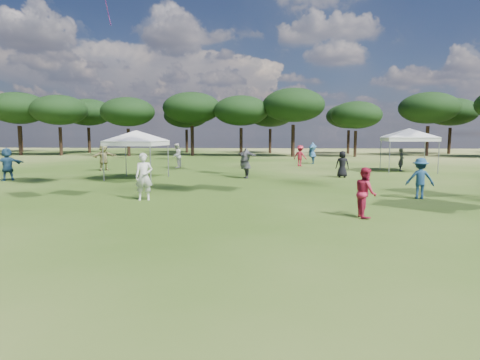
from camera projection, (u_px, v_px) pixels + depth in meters
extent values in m
cylinder|color=black|center=(20.00, 141.00, 47.77)|extent=(0.40, 0.40, 3.49)
ellipsoid|color=black|center=(18.00, 108.00, 47.33)|extent=(6.79, 6.79, 3.66)
cylinder|color=black|center=(61.00, 141.00, 47.20)|extent=(0.38, 0.38, 3.32)
ellipsoid|color=black|center=(59.00, 110.00, 46.78)|extent=(6.44, 6.44, 3.47)
cylinder|color=black|center=(129.00, 142.00, 45.99)|extent=(0.36, 0.36, 3.14)
ellipsoid|color=black|center=(128.00, 112.00, 45.59)|extent=(6.11, 6.11, 3.29)
cylinder|color=black|center=(192.00, 141.00, 47.04)|extent=(0.40, 0.40, 3.46)
ellipsoid|color=black|center=(192.00, 108.00, 46.60)|extent=(6.73, 6.73, 3.63)
cylinder|color=black|center=(241.00, 142.00, 45.53)|extent=(0.37, 0.37, 3.21)
ellipsoid|color=black|center=(241.00, 111.00, 45.13)|extent=(6.24, 6.24, 3.36)
cylinder|color=black|center=(293.00, 141.00, 44.71)|extent=(0.41, 0.41, 3.56)
ellipsoid|color=black|center=(293.00, 105.00, 44.26)|extent=(6.91, 6.91, 3.73)
cylinder|color=black|center=(355.00, 144.00, 44.66)|extent=(0.33, 0.33, 2.88)
ellipsoid|color=black|center=(356.00, 115.00, 44.30)|extent=(5.60, 5.60, 3.02)
cylinder|color=black|center=(427.00, 141.00, 46.54)|extent=(0.39, 0.39, 3.44)
ellipsoid|color=black|center=(429.00, 108.00, 46.11)|extent=(6.69, 6.69, 3.60)
cylinder|color=black|center=(21.00, 139.00, 56.27)|extent=(0.41, 0.41, 3.62)
ellipsoid|color=black|center=(19.00, 110.00, 55.81)|extent=(7.03, 7.03, 3.79)
cylinder|color=black|center=(89.00, 140.00, 53.66)|extent=(0.39, 0.39, 3.37)
ellipsoid|color=black|center=(88.00, 112.00, 53.23)|extent=(6.54, 6.54, 3.53)
cylinder|color=black|center=(187.00, 141.00, 54.63)|extent=(0.36, 0.36, 3.11)
ellipsoid|color=black|center=(186.00, 116.00, 54.23)|extent=(6.05, 6.05, 3.26)
cylinder|color=black|center=(270.00, 141.00, 53.15)|extent=(0.37, 0.37, 3.20)
ellipsoid|color=black|center=(270.00, 114.00, 52.75)|extent=(6.21, 6.21, 3.35)
cylinder|color=black|center=(348.00, 142.00, 51.39)|extent=(0.34, 0.34, 2.99)
ellipsoid|color=black|center=(349.00, 116.00, 51.01)|extent=(5.81, 5.81, 3.13)
cylinder|color=black|center=(449.00, 141.00, 51.00)|extent=(0.38, 0.38, 3.31)
ellipsoid|color=black|center=(451.00, 112.00, 50.58)|extent=(6.43, 6.43, 3.47)
cylinder|color=gray|center=(103.00, 162.00, 21.64)|extent=(0.06, 0.06, 2.07)
cylinder|color=gray|center=(150.00, 163.00, 21.18)|extent=(0.06, 0.06, 2.07)
cylinder|color=gray|center=(126.00, 159.00, 24.28)|extent=(0.06, 0.06, 2.07)
cylinder|color=gray|center=(168.00, 159.00, 23.81)|extent=(0.06, 0.06, 2.07)
cube|color=white|center=(137.00, 143.00, 22.62)|extent=(3.16, 3.16, 0.25)
pyramid|color=white|center=(136.00, 130.00, 22.53)|extent=(5.77, 5.77, 0.60)
cylinder|color=gray|center=(389.00, 156.00, 25.83)|extent=(0.06, 0.06, 2.24)
cylinder|color=gray|center=(439.00, 157.00, 25.37)|extent=(0.06, 0.06, 2.24)
cylinder|color=gray|center=(381.00, 154.00, 28.75)|extent=(0.06, 0.06, 2.24)
cylinder|color=gray|center=(425.00, 154.00, 28.30)|extent=(0.06, 0.06, 2.24)
cube|color=white|center=(409.00, 139.00, 26.94)|extent=(3.42, 3.42, 0.25)
pyramid|color=white|center=(409.00, 128.00, 26.86)|extent=(6.37, 6.37, 0.60)
imported|color=olive|center=(104.00, 157.00, 27.79)|extent=(1.62, 1.66, 1.90)
imported|color=#AB1C3B|center=(365.00, 192.00, 12.23)|extent=(0.62, 0.78, 1.55)
imported|color=navy|center=(420.00, 178.00, 15.74)|extent=(1.14, 0.79, 1.62)
imported|color=silver|center=(177.00, 156.00, 30.01)|extent=(0.81, 0.98, 1.85)
imported|color=navy|center=(7.00, 164.00, 21.86)|extent=(1.60, 1.51, 1.80)
imported|color=beige|center=(144.00, 177.00, 15.41)|extent=(0.75, 0.58, 1.82)
imported|color=#424246|center=(245.00, 163.00, 23.04)|extent=(1.57, 2.17, 1.75)
imported|color=#AB1C2E|center=(300.00, 156.00, 31.56)|extent=(1.23, 1.08, 1.65)
imported|color=#2A5580|center=(312.00, 153.00, 34.12)|extent=(1.36, 2.35, 1.85)
imported|color=#2D2F32|center=(401.00, 160.00, 27.50)|extent=(0.56, 0.66, 1.55)
imported|color=black|center=(342.00, 164.00, 23.46)|extent=(0.84, 0.62, 1.56)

